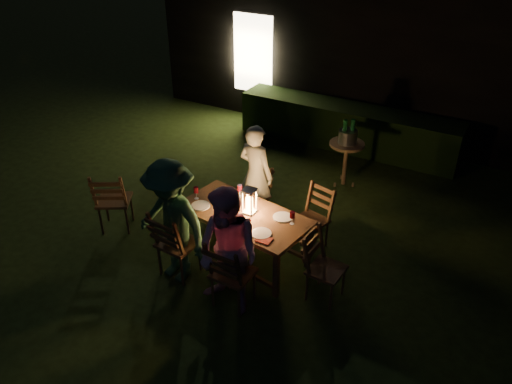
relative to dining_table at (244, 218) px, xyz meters
The scene contains 29 objects.
garden_envelope 6.40m from the dining_table, 86.19° to the left, with size 40.00×40.00×3.20m.
dining_table is the anchor object (origin of this frame).
chair_near_left 0.95m from the dining_table, 128.71° to the right, with size 0.49×0.52×1.02m.
chair_near_right 0.96m from the dining_table, 68.10° to the right, with size 0.45×0.48×0.99m.
chair_far_left 0.96m from the dining_table, 111.81° to the left, with size 0.46×0.48×0.89m.
chair_far_right 1.01m from the dining_table, 45.79° to the left, with size 0.50×0.52×0.91m.
chair_end 1.28m from the dining_table, ahead, with size 0.47×0.44×0.92m.
chair_spare 2.01m from the dining_table, behind, with size 0.64×0.65×1.01m.
person_house_side 0.94m from the dining_table, 110.21° to the left, with size 0.55×0.36×1.52m, color beige.
person_opp_right 0.95m from the dining_table, 69.79° to the right, with size 0.77×0.60×1.59m, color #DB96B5.
person_opp_left 0.95m from the dining_table, 127.30° to the right, with size 1.06×0.61×1.65m, color #2E5D38.
lantern 0.24m from the dining_table, 36.46° to the left, with size 0.16×0.16×0.35m.
plate_far_left 0.60m from the dining_table, 149.66° to the left, with size 0.25×0.25×0.01m, color white.
plate_near_left 0.60m from the dining_table, 166.74° to the right, with size 0.25×0.25×0.01m, color white.
plate_far_right 0.51m from the dining_table, 17.51° to the left, with size 0.25×0.25×0.01m, color white.
plate_near_right 0.51m from the dining_table, 34.60° to the right, with size 0.25×0.25×0.01m, color white.
wineglass_a 0.44m from the dining_table, 128.43° to the left, with size 0.06×0.06×0.18m, color #59070F, non-canonical shape.
wineglass_b 0.75m from the dining_table, behind, with size 0.06×0.06×0.18m, color #59070F, non-canonical shape.
wineglass_c 0.44m from the dining_table, 51.57° to the right, with size 0.06×0.06×0.18m, color #59070F, non-canonical shape.
wineglass_d 0.66m from the dining_table, ahead, with size 0.06×0.06×0.18m, color #59070F, non-canonical shape.
wineglass_e 0.35m from the dining_table, 116.98° to the right, with size 0.06×0.06×0.18m, color silver, non-canonical shape.
bottle_table 0.33m from the dining_table, behind, with size 0.07×0.07×0.28m, color #0F471E.
napkin_left 0.36m from the dining_table, 123.66° to the right, with size 0.18×0.14×0.01m, color red.
napkin_right 0.63m from the dining_table, 37.15° to the right, with size 0.18×0.14×0.01m, color red.
phone 0.69m from the dining_table, 162.72° to the right, with size 0.14×0.07×0.01m, color black.
side_table 2.55m from the dining_table, 79.97° to the left, with size 0.57×0.57×0.76m.
ice_bucket 2.56m from the dining_table, 79.97° to the left, with size 0.30×0.30×0.22m, color #A5A8AD.
bottle_bucket_a 2.51m from the dining_table, 80.94° to the left, with size 0.07×0.07×0.32m, color #0F471E.
bottle_bucket_b 2.61m from the dining_table, 79.04° to the left, with size 0.07×0.07×0.32m, color #0F471E.
Camera 1 is at (2.32, -4.70, 4.23)m, focal length 35.00 mm.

